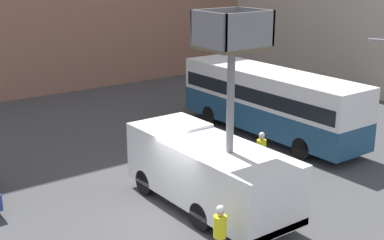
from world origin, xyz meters
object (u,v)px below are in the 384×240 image
Objects in this scene: utility_truck at (209,168)px; road_worker_directing at (261,154)px; road_worker_near_truck at (220,234)px; city_bus at (270,98)px.

utility_truck is 3.82m from road_worker_directing.
road_worker_near_truck is at bearing 57.29° from road_worker_directing.
city_bus is at bearing -117.11° from road_worker_directing.
road_worker_directing is (3.58, 1.19, -0.64)m from utility_truck.
city_bus is 11.90m from road_worker_near_truck.
utility_truck is 3.86× the size of road_worker_near_truck.
utility_truck reaches higher than road_worker_directing.
utility_truck is at bearing 38.94° from road_worker_directing.
utility_truck is 3.49m from road_worker_near_truck.
road_worker_near_truck is 0.99× the size of road_worker_directing.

